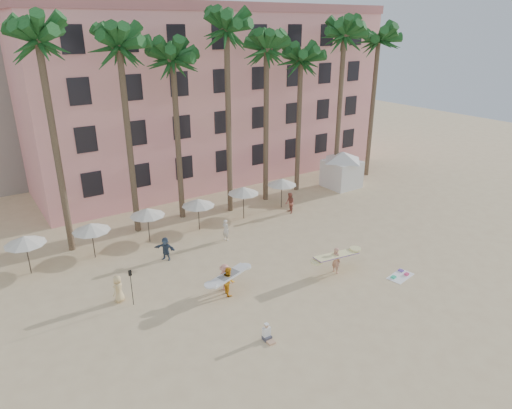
{
  "coord_description": "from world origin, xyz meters",
  "views": [
    {
      "loc": [
        -15.29,
        -16.59,
        14.77
      ],
      "look_at": [
        -0.09,
        6.0,
        4.0
      ],
      "focal_mm": 32.0,
      "sensor_mm": 36.0,
      "label": 1
    }
  ],
  "objects": [
    {
      "name": "seated_man",
      "position": [
        -4.32,
        -1.29,
        0.32
      ],
      "size": [
        0.41,
        0.71,
        0.92
      ],
      "color": "#3F3F4C",
      "rests_on": "ground"
    },
    {
      "name": "beach_towel",
      "position": [
        6.28,
        -0.87,
        0.03
      ],
      "size": [
        1.95,
        1.31,
        0.14
      ],
      "color": "white",
      "rests_on": "ground"
    },
    {
      "name": "ground",
      "position": [
        0.0,
        0.0,
        0.0
      ],
      "size": [
        120.0,
        120.0,
        0.0
      ],
      "primitive_type": "plane",
      "color": "#D1B789",
      "rests_on": "ground"
    },
    {
      "name": "carrier_yellow",
      "position": [
        3.19,
        1.76,
        0.99
      ],
      "size": [
        3.25,
        0.81,
        1.75
      ],
      "color": "tan",
      "rests_on": "ground"
    },
    {
      "name": "palm_row",
      "position": [
        0.51,
        15.0,
        12.97
      ],
      "size": [
        44.4,
        5.4,
        16.3
      ],
      "color": "brown",
      "rests_on": "ground"
    },
    {
      "name": "pink_hotel",
      "position": [
        7.0,
        26.0,
        8.0
      ],
      "size": [
        35.0,
        14.0,
        16.0
      ],
      "primitive_type": "cube",
      "color": "#F6A296",
      "rests_on": "ground"
    },
    {
      "name": "carrier_white",
      "position": [
        -3.74,
        3.43,
        0.94
      ],
      "size": [
        2.9,
        1.41,
        1.75
      ],
      "color": "orange",
      "rests_on": "ground"
    },
    {
      "name": "cabana",
      "position": [
        15.14,
        13.77,
        2.07
      ],
      "size": [
        4.59,
        4.59,
        3.5
      ],
      "color": "silver",
      "rests_on": "ground"
    },
    {
      "name": "paddle",
      "position": [
        -8.82,
        5.46,
        1.41
      ],
      "size": [
        0.18,
        0.04,
        2.23
      ],
      "color": "black",
      "rests_on": "ground"
    },
    {
      "name": "umbrella_row",
      "position": [
        -3.0,
        12.5,
        2.33
      ],
      "size": [
        22.5,
        2.7,
        2.73
      ],
      "color": "#332B23",
      "rests_on": "ground"
    },
    {
      "name": "beachgoers",
      "position": [
        -2.18,
        7.92,
        0.84
      ],
      "size": [
        17.1,
        8.45,
        1.78
      ],
      "color": "#304054",
      "rests_on": "ground"
    }
  ]
}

